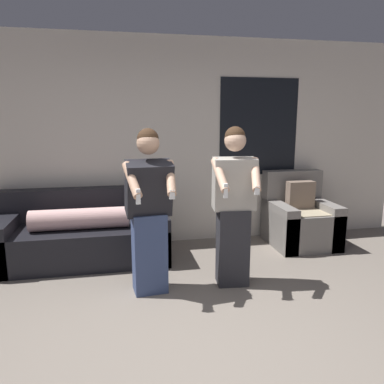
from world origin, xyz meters
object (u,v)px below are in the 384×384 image
(couch, at_px, (82,235))
(armchair, at_px, (299,220))
(person_right, at_px, (234,207))
(person_left, at_px, (149,213))

(couch, bearing_deg, armchair, 0.41)
(armchair, distance_m, person_right, 1.68)
(person_right, bearing_deg, couch, 147.45)
(couch, distance_m, person_right, 1.92)
(couch, height_order, person_left, person_left)
(couch, distance_m, person_left, 1.34)
(couch, relative_size, person_right, 1.25)
(couch, height_order, person_right, person_right)
(armchair, relative_size, person_right, 0.60)
(person_left, distance_m, person_right, 0.84)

